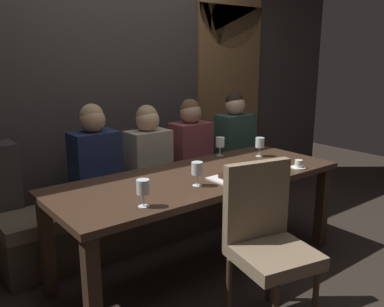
% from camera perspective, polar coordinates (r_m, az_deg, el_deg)
% --- Properties ---
extents(ground, '(9.00, 9.00, 0.00)m').
position_cam_1_polar(ground, '(3.28, 1.08, -15.49)').
color(ground, black).
extents(back_wall_tiled, '(6.00, 0.12, 3.00)m').
position_cam_1_polar(back_wall_tiled, '(3.88, -10.51, 12.04)').
color(back_wall_tiled, '#383330').
rests_on(back_wall_tiled, ground).
extents(arched_door, '(0.90, 0.05, 2.55)m').
position_cam_1_polar(arched_door, '(4.62, 5.22, 10.78)').
color(arched_door, brown).
rests_on(arched_door, ground).
extents(dining_table, '(2.20, 0.84, 0.74)m').
position_cam_1_polar(dining_table, '(3.01, 1.14, -4.62)').
color(dining_table, '#342217').
rests_on(dining_table, ground).
extents(banquette_bench, '(2.50, 0.44, 0.45)m').
position_cam_1_polar(banquette_bench, '(3.70, -5.83, -8.13)').
color(banquette_bench, '#40352A').
rests_on(banquette_bench, ground).
extents(chair_near_side, '(0.52, 0.52, 0.98)m').
position_cam_1_polar(chair_near_side, '(2.51, 10.30, -11.04)').
color(chair_near_side, '#3D281C').
rests_on(chair_near_side, ground).
extents(diner_redhead, '(0.36, 0.24, 0.78)m').
position_cam_1_polar(diner_redhead, '(3.32, -13.43, -0.30)').
color(diner_redhead, '#192342').
rests_on(diner_redhead, banquette_bench).
extents(diner_bearded, '(0.36, 0.24, 0.73)m').
position_cam_1_polar(diner_bearded, '(3.53, -6.05, 0.49)').
color(diner_bearded, '#9E9384').
rests_on(diner_bearded, banquette_bench).
extents(diner_far_end, '(0.36, 0.24, 0.75)m').
position_cam_1_polar(diner_far_end, '(3.81, -0.21, 1.68)').
color(diner_far_end, brown).
rests_on(diner_far_end, banquette_bench).
extents(diner_near_end, '(0.36, 0.24, 0.78)m').
position_cam_1_polar(diner_near_end, '(4.13, 5.92, 2.77)').
color(diner_near_end, '#2D473D').
rests_on(diner_near_end, banquette_bench).
extents(wine_glass_end_left, '(0.08, 0.08, 0.16)m').
position_cam_1_polar(wine_glass_end_left, '(3.55, 9.43, 1.38)').
color(wine_glass_end_left, silver).
rests_on(wine_glass_end_left, dining_table).
extents(wine_glass_center_back, '(0.08, 0.08, 0.16)m').
position_cam_1_polar(wine_glass_center_back, '(3.53, 3.94, 1.47)').
color(wine_glass_center_back, silver).
rests_on(wine_glass_center_back, dining_table).
extents(wine_glass_far_right, '(0.08, 0.08, 0.16)m').
position_cam_1_polar(wine_glass_far_right, '(2.37, -6.83, -4.73)').
color(wine_glass_far_right, silver).
rests_on(wine_glass_far_right, dining_table).
extents(wine_glass_near_right, '(0.08, 0.08, 0.16)m').
position_cam_1_polar(wine_glass_near_right, '(2.72, 0.72, -2.17)').
color(wine_glass_near_right, silver).
rests_on(wine_glass_near_right, dining_table).
extents(espresso_cup, '(0.12, 0.12, 0.06)m').
position_cam_1_polar(espresso_cup, '(3.27, 14.62, -1.52)').
color(espresso_cup, white).
rests_on(espresso_cup, dining_table).
extents(dessert_plate, '(0.19, 0.19, 0.05)m').
position_cam_1_polar(dessert_plate, '(2.89, 4.58, -3.35)').
color(dessert_plate, white).
rests_on(dessert_plate, dining_table).
extents(fork_on_table, '(0.06, 0.17, 0.01)m').
position_cam_1_polar(fork_on_table, '(2.96, 7.04, -3.24)').
color(fork_on_table, silver).
rests_on(fork_on_table, dining_table).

